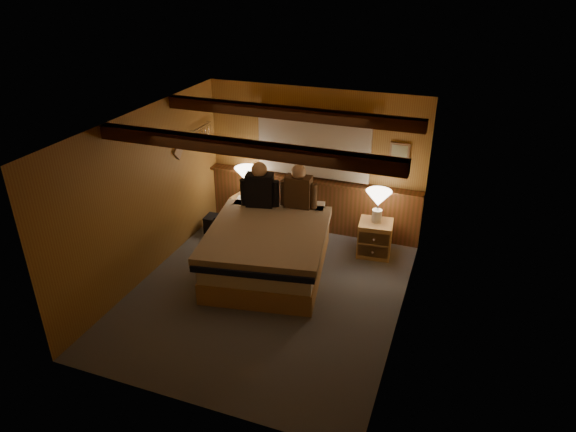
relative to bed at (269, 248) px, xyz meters
The scene contains 19 objects.
floor 0.70m from the bed, 71.29° to the right, with size 4.20×4.20×0.00m, color #565A67.
ceiling 2.11m from the bed, 71.29° to the right, with size 4.20×4.20×0.00m, color #DA9752.
wall_back 1.76m from the bed, 82.95° to the left, with size 3.60×3.60×0.00m, color #AF883F.
wall_left 1.89m from the bed, 160.76° to the right, with size 4.20×4.20×0.00m, color #AF883F.
wall_right 2.23m from the bed, 15.76° to the right, with size 4.20×4.20×0.00m, color #AF883F.
wall_front 2.79m from the bed, 85.91° to the right, with size 3.60×3.60×0.00m, color #AF883F.
wainscot 1.49m from the bed, 82.64° to the left, with size 3.60×0.23×0.94m.
curtain_window 1.87m from the bed, 82.61° to the left, with size 2.18×0.09×1.11m.
ceiling_beams 1.99m from the bed, 65.20° to the right, with size 3.60×1.65×0.16m.
coat_rail 2.24m from the bed, 146.45° to the left, with size 0.05×0.55×0.24m.
framed_print 2.46m from the bed, 44.54° to the left, with size 0.30×0.04×0.25m.
bed is the anchor object (origin of this frame).
nightstand_left 1.44m from the bed, 125.15° to the left, with size 0.59×0.55×0.57m.
nightstand_right 1.69m from the bed, 36.23° to the left, with size 0.55×0.50×0.55m.
lamp_left 1.55m from the bed, 126.34° to the left, with size 0.40×0.40×0.52m.
lamp_right 1.79m from the bed, 37.42° to the left, with size 0.39×0.39×0.51m.
person_left 0.98m from the bed, 122.08° to the left, with size 0.60×0.32×0.74m.
person_right 1.03m from the bed, 77.95° to the left, with size 0.58×0.26×0.71m.
duffel_bag 1.49m from the bed, 146.62° to the left, with size 0.49×0.31×0.34m.
Camera 1 is at (2.30, -5.41, 4.15)m, focal length 32.00 mm.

